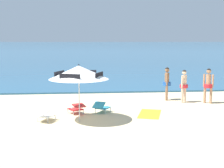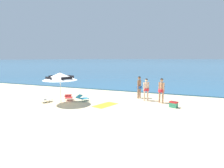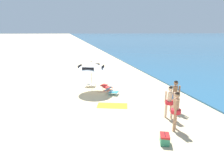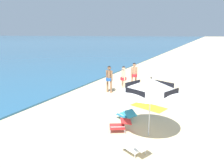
{
  "view_description": "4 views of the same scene",
  "coord_description": "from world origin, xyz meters",
  "px_view_note": "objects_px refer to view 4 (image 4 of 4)",
  "views": [
    {
      "loc": [
        -3.83,
        -9.52,
        3.2
      ],
      "look_at": [
        -2.41,
        5.45,
        1.09
      ],
      "focal_mm": 49.45,
      "sensor_mm": 36.0,
      "label": 1
    },
    {
      "loc": [
        4.18,
        -8.04,
        3.21
      ],
      "look_at": [
        -0.63,
        4.03,
        1.42
      ],
      "focal_mm": 30.07,
      "sensor_mm": 36.0,
      "label": 2
    },
    {
      "loc": [
        9.63,
        1.01,
        4.32
      ],
      "look_at": [
        -1.47,
        3.62,
        1.2
      ],
      "focal_mm": 30.94,
      "sensor_mm": 36.0,
      "label": 3
    },
    {
      "loc": [
        -10.91,
        0.94,
        3.76
      ],
      "look_at": [
        -0.64,
        5.81,
        0.95
      ],
      "focal_mm": 32.28,
      "sensor_mm": 36.0,
      "label": 4
    }
  ],
  "objects_px": {
    "cooler_box": "(150,83)",
    "lounge_chair_facing_sea": "(137,147)",
    "beach_umbrella_striped_main": "(151,86)",
    "person_standing_beside": "(109,77)",
    "beach_towel": "(149,107)",
    "person_wading_in": "(123,77)",
    "lounge_chair_under_umbrella": "(126,114)",
    "lounge_chair_beside_umbrella": "(120,125)",
    "person_standing_near_shore": "(134,73)"
  },
  "relations": [
    {
      "from": "person_standing_near_shore",
      "to": "person_standing_beside",
      "type": "distance_m",
      "value": 2.16
    },
    {
      "from": "person_standing_near_shore",
      "to": "person_wading_in",
      "type": "height_order",
      "value": "person_standing_near_shore"
    },
    {
      "from": "lounge_chair_beside_umbrella",
      "to": "person_standing_near_shore",
      "type": "relative_size",
      "value": 0.55
    },
    {
      "from": "person_standing_near_shore",
      "to": "cooler_box",
      "type": "distance_m",
      "value": 1.59
    },
    {
      "from": "beach_towel",
      "to": "beach_umbrella_striped_main",
      "type": "bearing_deg",
      "value": -164.85
    },
    {
      "from": "lounge_chair_under_umbrella",
      "to": "cooler_box",
      "type": "distance_m",
      "value": 6.55
    },
    {
      "from": "cooler_box",
      "to": "beach_umbrella_striped_main",
      "type": "bearing_deg",
      "value": -165.67
    },
    {
      "from": "lounge_chair_beside_umbrella",
      "to": "person_wading_in",
      "type": "height_order",
      "value": "person_wading_in"
    },
    {
      "from": "beach_umbrella_striped_main",
      "to": "cooler_box",
      "type": "height_order",
      "value": "beach_umbrella_striped_main"
    },
    {
      "from": "lounge_chair_beside_umbrella",
      "to": "person_standing_beside",
      "type": "relative_size",
      "value": 0.56
    },
    {
      "from": "lounge_chair_under_umbrella",
      "to": "person_standing_beside",
      "type": "distance_m",
      "value": 4.64
    },
    {
      "from": "lounge_chair_facing_sea",
      "to": "person_wading_in",
      "type": "xyz_separation_m",
      "value": [
        6.78,
        3.23,
        0.71
      ]
    },
    {
      "from": "lounge_chair_beside_umbrella",
      "to": "beach_towel",
      "type": "distance_m",
      "value": 3.23
    },
    {
      "from": "lounge_chair_beside_umbrella",
      "to": "lounge_chair_facing_sea",
      "type": "distance_m",
      "value": 1.67
    },
    {
      "from": "lounge_chair_under_umbrella",
      "to": "cooler_box",
      "type": "xyz_separation_m",
      "value": [
        6.52,
        0.63,
        -0.07
      ]
    },
    {
      "from": "person_standing_near_shore",
      "to": "lounge_chair_under_umbrella",
      "type": "bearing_deg",
      "value": -163.89
    },
    {
      "from": "beach_umbrella_striped_main",
      "to": "lounge_chair_under_umbrella",
      "type": "relative_size",
      "value": 3.26
    },
    {
      "from": "lounge_chair_beside_umbrella",
      "to": "lounge_chair_facing_sea",
      "type": "height_order",
      "value": "lounge_chair_facing_sea"
    },
    {
      "from": "cooler_box",
      "to": "lounge_chair_facing_sea",
      "type": "bearing_deg",
      "value": -167.91
    },
    {
      "from": "beach_umbrella_striped_main",
      "to": "lounge_chair_under_umbrella",
      "type": "distance_m",
      "value": 2.33
    },
    {
      "from": "beach_umbrella_striped_main",
      "to": "cooler_box",
      "type": "distance_m",
      "value": 7.93
    },
    {
      "from": "person_standing_near_shore",
      "to": "person_standing_beside",
      "type": "relative_size",
      "value": 1.01
    },
    {
      "from": "lounge_chair_beside_umbrella",
      "to": "beach_towel",
      "type": "height_order",
      "value": "lounge_chair_beside_umbrella"
    },
    {
      "from": "person_standing_near_shore",
      "to": "beach_towel",
      "type": "xyz_separation_m",
      "value": [
        -3.49,
        -2.07,
        -1.03
      ]
    },
    {
      "from": "beach_umbrella_striped_main",
      "to": "person_wading_in",
      "type": "relative_size",
      "value": 1.97
    },
    {
      "from": "lounge_chair_facing_sea",
      "to": "cooler_box",
      "type": "height_order",
      "value": "lounge_chair_facing_sea"
    },
    {
      "from": "lounge_chair_beside_umbrella",
      "to": "person_standing_beside",
      "type": "height_order",
      "value": "person_standing_beside"
    },
    {
      "from": "beach_umbrella_striped_main",
      "to": "lounge_chair_under_umbrella",
      "type": "bearing_deg",
      "value": 52.87
    },
    {
      "from": "lounge_chair_facing_sea",
      "to": "beach_towel",
      "type": "height_order",
      "value": "lounge_chair_facing_sea"
    },
    {
      "from": "person_standing_beside",
      "to": "beach_towel",
      "type": "bearing_deg",
      "value": -117.26
    },
    {
      "from": "beach_umbrella_striped_main",
      "to": "person_wading_in",
      "type": "xyz_separation_m",
      "value": [
        5.39,
        3.24,
        -0.97
      ]
    },
    {
      "from": "person_standing_beside",
      "to": "beach_towel",
      "type": "relative_size",
      "value": 0.99
    },
    {
      "from": "lounge_chair_under_umbrella",
      "to": "lounge_chair_facing_sea",
      "type": "height_order",
      "value": "lounge_chair_under_umbrella"
    },
    {
      "from": "lounge_chair_beside_umbrella",
      "to": "person_wading_in",
      "type": "bearing_deg",
      "value": 21.04
    },
    {
      "from": "beach_umbrella_striped_main",
      "to": "lounge_chair_facing_sea",
      "type": "bearing_deg",
      "value": 179.45
    },
    {
      "from": "person_standing_near_shore",
      "to": "cooler_box",
      "type": "bearing_deg",
      "value": -46.52
    },
    {
      "from": "cooler_box",
      "to": "person_wading_in",
      "type": "bearing_deg",
      "value": 147.62
    },
    {
      "from": "cooler_box",
      "to": "beach_towel",
      "type": "distance_m",
      "value": 4.56
    },
    {
      "from": "lounge_chair_beside_umbrella",
      "to": "cooler_box",
      "type": "height_order",
      "value": "lounge_chair_beside_umbrella"
    },
    {
      "from": "lounge_chair_under_umbrella",
      "to": "lounge_chair_beside_umbrella",
      "type": "relative_size",
      "value": 1.04
    },
    {
      "from": "person_wading_in",
      "to": "lounge_chair_under_umbrella",
      "type": "bearing_deg",
      "value": -156.08
    },
    {
      "from": "lounge_chair_under_umbrella",
      "to": "beach_umbrella_striped_main",
      "type": "bearing_deg",
      "value": -127.13
    },
    {
      "from": "beach_umbrella_striped_main",
      "to": "person_standing_near_shore",
      "type": "distance_m",
      "value": 7.23
    },
    {
      "from": "beach_umbrella_striped_main",
      "to": "person_standing_beside",
      "type": "height_order",
      "value": "beach_umbrella_striped_main"
    },
    {
      "from": "lounge_chair_under_umbrella",
      "to": "beach_towel",
      "type": "xyz_separation_m",
      "value": [
        2.1,
        -0.45,
        -0.27
      ]
    },
    {
      "from": "person_standing_beside",
      "to": "person_wading_in",
      "type": "relative_size",
      "value": 1.04
    },
    {
      "from": "lounge_chair_under_umbrella",
      "to": "lounge_chair_beside_umbrella",
      "type": "height_order",
      "value": "lounge_chair_under_umbrella"
    },
    {
      "from": "lounge_chair_facing_sea",
      "to": "cooler_box",
      "type": "distance_m",
      "value": 9.08
    },
    {
      "from": "beach_umbrella_striped_main",
      "to": "beach_towel",
      "type": "relative_size",
      "value": 1.87
    },
    {
      "from": "beach_umbrella_striped_main",
      "to": "person_wading_in",
      "type": "bearing_deg",
      "value": 31.04
    }
  ]
}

